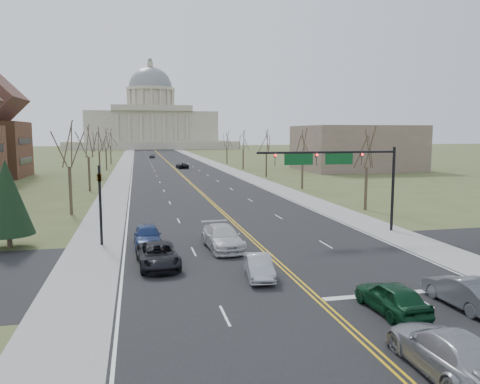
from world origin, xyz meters
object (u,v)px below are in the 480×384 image
car_nb_inner_second (448,351)px  car_sb_inner_second (222,237)px  signal_left (100,196)px  car_nb_outer_lead (463,291)px  car_nb_inner_lead (392,297)px  car_sb_inner_lead (259,267)px  car_far_nb (182,165)px  car_sb_outer_lead (158,255)px  signal_mast (338,165)px  car_far_sb (152,156)px  car_sb_outer_second (148,236)px

car_nb_inner_second → car_sb_inner_second: (-4.46, 19.18, 0.03)m
signal_left → car_nb_outer_lead: bearing=-43.1°
car_nb_inner_lead → car_sb_inner_lead: (-4.70, 6.45, -0.09)m
car_sb_inner_lead → car_far_nb: car_far_nb is taller
car_nb_inner_second → car_sb_outer_lead: car_nb_inner_second is taller
signal_mast → car_sb_inner_lead: bearing=-132.4°
signal_left → car_nb_outer_lead: (17.99, -16.83, -2.96)m
signal_left → car_nb_outer_lead: 24.81m
car_far_nb → signal_mast: bearing=88.4°
car_nb_outer_lead → car_sb_inner_second: size_ratio=0.78×
signal_left → car_nb_outer_lead: signal_left is taller
signal_mast → signal_left: (-18.95, 0.00, -2.05)m
car_far_sb → car_sb_inner_second: bearing=-82.0°
signal_left → car_sb_inner_lead: bearing=-47.5°
car_sb_inner_lead → car_sb_inner_second: 7.27m
car_sb_outer_lead → car_sb_inner_second: size_ratio=0.91×
signal_mast → car_sb_inner_lead: 14.93m
car_nb_outer_lead → car_nb_inner_second: 7.33m
car_far_sb → car_nb_inner_second: bearing=-80.3°
signal_mast → car_sb_inner_second: (-10.29, -3.13, -4.91)m
car_nb_inner_second → car_sb_outer_lead: (-9.24, 15.56, -0.08)m
car_nb_outer_lead → car_sb_inner_second: car_sb_inner_second is taller
car_nb_inner_lead → car_far_sb: size_ratio=1.04×
signal_left → car_nb_inner_second: signal_left is taller
car_sb_inner_lead → car_far_sb: car_far_sb is taller
car_nb_inner_second → signal_mast: bearing=-103.2°
car_sb_outer_second → signal_mast: bearing=3.2°
car_nb_inner_second → car_sb_outer_lead: bearing=-57.9°
signal_mast → car_sb_outer_second: size_ratio=2.52×
car_nb_inner_second → car_sb_inner_lead: (-3.64, 11.95, -0.15)m
car_nb_inner_lead → car_nb_outer_lead: size_ratio=0.97×
car_nb_outer_lead → car_sb_outer_lead: bearing=-38.2°
signal_left → car_sb_inner_second: bearing=-19.9°
car_nb_inner_lead → car_far_sb: car_nb_inner_lead is taller
signal_mast → car_nb_outer_lead: size_ratio=2.68×
car_sb_outer_second → signal_left: bearing=158.2°
signal_mast → car_nb_inner_second: signal_mast is taller
car_far_sb → car_far_nb: bearing=-75.9°
car_nb_inner_second → car_far_sb: size_ratio=1.32×
car_nb_outer_lead → car_sb_inner_lead: car_nb_outer_lead is taller
car_far_nb → car_far_sb: size_ratio=1.19×
car_sb_outer_second → car_sb_outer_lead: bearing=-86.0°
signal_left → car_sb_inner_second: signal_left is taller
car_sb_inner_second → car_far_sb: (-0.80, 127.21, -0.11)m
car_sb_outer_lead → car_far_nb: bearing=79.7°
car_sb_outer_lead → signal_left: bearing=116.1°
car_nb_outer_lead → car_far_sb: 141.27m
car_sb_outer_second → car_far_nb: car_sb_outer_second is taller
car_sb_outer_lead → car_sb_outer_second: size_ratio=1.10×
car_sb_inner_lead → car_nb_inner_lead: bearing=-47.2°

